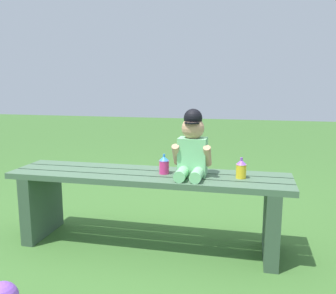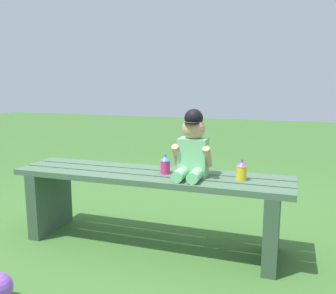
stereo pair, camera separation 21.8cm
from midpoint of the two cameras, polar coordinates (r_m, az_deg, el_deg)
ground_plane at (r=2.47m, az=-5.59°, el=-14.88°), size 16.00×16.00×0.00m
park_bench at (r=2.35m, az=-5.73°, el=-7.60°), size 1.75×0.40×0.48m
child_figure at (r=2.19m, az=0.95°, el=-0.03°), size 0.23×0.27×0.40m
sippy_cup_left at (r=2.27m, az=-3.36°, el=-2.76°), size 0.06×0.06×0.12m
sippy_cup_right at (r=2.19m, az=8.50°, el=-3.35°), size 0.06×0.06×0.12m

